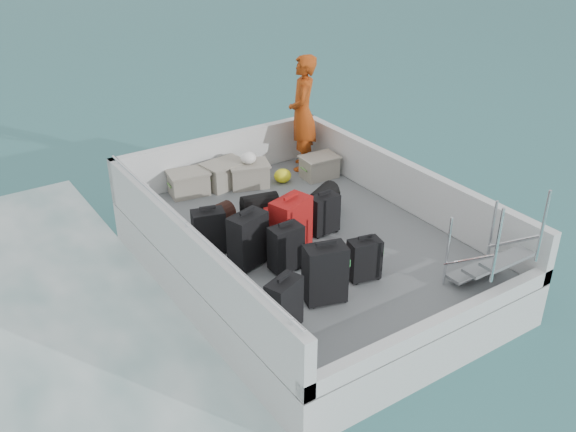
% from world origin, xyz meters
% --- Properties ---
extents(ground, '(160.00, 160.00, 0.00)m').
position_xyz_m(ground, '(0.00, 0.00, 0.00)').
color(ground, '#164D4B').
rests_on(ground, ground).
extents(ferry_hull, '(3.60, 5.00, 0.60)m').
position_xyz_m(ferry_hull, '(0.00, 0.00, 0.30)').
color(ferry_hull, silver).
rests_on(ferry_hull, ground).
extents(deck, '(3.30, 4.70, 0.02)m').
position_xyz_m(deck, '(0.00, 0.00, 0.61)').
color(deck, slate).
rests_on(deck, ferry_hull).
extents(deck_fittings, '(3.60, 5.00, 0.90)m').
position_xyz_m(deck_fittings, '(0.35, -0.32, 0.99)').
color(deck_fittings, silver).
rests_on(deck_fittings, deck).
extents(suitcase_0, '(0.46, 0.35, 0.63)m').
position_xyz_m(suitcase_0, '(-1.34, -1.47, 0.93)').
color(suitcase_0, black).
rests_on(suitcase_0, deck).
extents(suitcase_1, '(0.53, 0.39, 0.71)m').
position_xyz_m(suitcase_1, '(-1.00, -0.15, 0.98)').
color(suitcase_1, black).
rests_on(suitcase_1, deck).
extents(suitcase_2, '(0.46, 0.35, 0.59)m').
position_xyz_m(suitcase_2, '(-1.25, 0.40, 0.92)').
color(suitcase_2, black).
rests_on(suitcase_2, deck).
extents(suitcase_3, '(0.53, 0.39, 0.72)m').
position_xyz_m(suitcase_3, '(-0.67, -1.29, 0.98)').
color(suitcase_3, black).
rests_on(suitcase_3, deck).
extents(suitcase_4, '(0.41, 0.24, 0.60)m').
position_xyz_m(suitcase_4, '(-0.66, -0.49, 0.92)').
color(suitcase_4, black).
rests_on(suitcase_4, deck).
extents(suitcase_5, '(0.59, 0.45, 0.72)m').
position_xyz_m(suitcase_5, '(-0.34, -0.11, 0.98)').
color(suitcase_5, maroon).
rests_on(suitcase_5, deck).
extents(suitcase_6, '(0.42, 0.30, 0.53)m').
position_xyz_m(suitcase_6, '(-0.01, -1.18, 0.89)').
color(suitcase_6, black).
rests_on(suitcase_6, deck).
extents(suitcase_7, '(0.40, 0.23, 0.56)m').
position_xyz_m(suitcase_7, '(0.27, -0.00, 0.90)').
color(suitcase_7, black).
rests_on(suitcase_7, deck).
extents(suitcase_8, '(0.80, 0.62, 0.28)m').
position_xyz_m(suitcase_8, '(0.00, 0.38, 0.76)').
color(suitcase_8, maroon).
rests_on(suitcase_8, deck).
extents(duffel_0, '(0.53, 0.41, 0.32)m').
position_xyz_m(duffel_0, '(-0.95, 0.78, 0.78)').
color(duffel_0, black).
rests_on(duffel_0, deck).
extents(duffel_1, '(0.56, 0.40, 0.32)m').
position_xyz_m(duffel_1, '(-0.28, 0.76, 0.78)').
color(duffel_1, black).
rests_on(duffel_1, deck).
extents(duffel_2, '(0.60, 0.51, 0.32)m').
position_xyz_m(duffel_2, '(0.59, 0.46, 0.78)').
color(duffel_2, black).
rests_on(duffel_2, deck).
extents(crate_0, '(0.62, 0.47, 0.34)m').
position_xyz_m(crate_0, '(-0.72, 2.11, 0.79)').
color(crate_0, gray).
rests_on(crate_0, deck).
extents(crate_1, '(0.66, 0.50, 0.37)m').
position_xyz_m(crate_1, '(-0.13, 2.06, 0.80)').
color(crate_1, gray).
rests_on(crate_1, deck).
extents(crate_2, '(0.68, 0.57, 0.35)m').
position_xyz_m(crate_2, '(0.19, 1.86, 0.80)').
color(crate_2, gray).
rests_on(crate_2, deck).
extents(crate_3, '(0.57, 0.41, 0.33)m').
position_xyz_m(crate_3, '(1.30, 1.51, 0.79)').
color(crate_3, gray).
rests_on(crate_3, deck).
extents(yellow_bag, '(0.28, 0.26, 0.22)m').
position_xyz_m(yellow_bag, '(0.70, 1.68, 0.73)').
color(yellow_bag, yellow).
rests_on(yellow_bag, deck).
extents(white_bag, '(0.24, 0.24, 0.18)m').
position_xyz_m(white_bag, '(0.19, 1.86, 1.06)').
color(white_bag, white).
rests_on(white_bag, crate_2).
extents(passenger, '(0.77, 0.82, 1.88)m').
position_xyz_m(passenger, '(1.30, 2.00, 1.56)').
color(passenger, '#E55415').
rests_on(passenger, deck).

